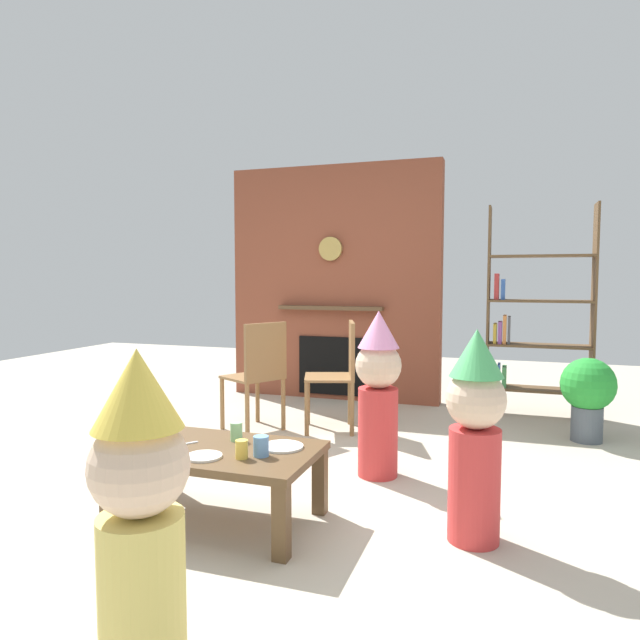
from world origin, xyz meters
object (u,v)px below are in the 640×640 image
(coffee_table, at_px, (218,459))
(child_in_pink, at_px, (475,430))
(bookshelf, at_px, (531,321))
(paper_cup_far_left, at_px, (236,432))
(paper_cup_center, at_px, (160,446))
(birthday_cake_slice, at_px, (166,426))
(paper_cup_near_left, at_px, (242,449))
(dining_chair_middle, at_px, (340,369))
(paper_plate_rear, at_px, (204,456))
(dining_chair_left, at_px, (259,370))
(child_by_the_chairs, at_px, (378,389))
(paper_cup_near_right, at_px, (261,446))
(paper_plate_front, at_px, (282,447))
(child_with_cone_hat, at_px, (140,518))
(potted_plant_tall, at_px, (588,391))

(coffee_table, relative_size, child_in_pink, 1.00)
(bookshelf, distance_m, paper_cup_far_left, 3.18)
(paper_cup_center, bearing_deg, child_in_pink, 15.78)
(bookshelf, xyz_separation_m, birthday_cake_slice, (-2.00, -2.72, -0.45))
(coffee_table, bearing_deg, birthday_cake_slice, 158.01)
(paper_cup_near_left, relative_size, paper_cup_center, 0.85)
(bookshelf, height_order, dining_chair_middle, bookshelf)
(bookshelf, relative_size, child_in_pink, 1.86)
(paper_plate_rear, distance_m, dining_chair_left, 1.86)
(child_by_the_chairs, relative_size, dining_chair_middle, 1.17)
(paper_plate_rear, bearing_deg, paper_cup_center, -166.68)
(paper_cup_near_right, distance_m, paper_plate_front, 0.17)
(paper_plate_front, xyz_separation_m, dining_chair_left, (-0.83, 1.51, 0.12))
(child_with_cone_hat, bearing_deg, paper_cup_center, 13.23)
(paper_cup_center, distance_m, paper_cup_far_left, 0.43)
(paper_cup_near_left, relative_size, child_in_pink, 0.09)
(paper_cup_near_left, bearing_deg, birthday_cake_slice, 155.21)
(paper_plate_rear, bearing_deg, child_by_the_chairs, 60.74)
(child_in_pink, bearing_deg, paper_cup_far_left, -6.40)
(paper_plate_front, relative_size, birthday_cake_slice, 2.17)
(child_in_pink, bearing_deg, potted_plant_tall, -118.93)
(dining_chair_left, bearing_deg, child_by_the_chairs, 177.96)
(child_in_pink, height_order, dining_chair_left, child_in_pink)
(coffee_table, height_order, child_with_cone_hat, child_with_cone_hat)
(paper_cup_center, xyz_separation_m, dining_chair_middle, (0.29, 2.10, 0.07))
(coffee_table, distance_m, paper_cup_near_left, 0.25)
(paper_cup_near_left, xyz_separation_m, paper_plate_rear, (-0.18, -0.05, -0.04))
(potted_plant_tall, bearing_deg, child_with_cone_hat, -115.23)
(coffee_table, distance_m, paper_plate_front, 0.34)
(paper_plate_front, xyz_separation_m, child_in_pink, (0.95, 0.09, 0.15))
(bookshelf, relative_size, paper_cup_near_right, 19.09)
(coffee_table, distance_m, child_in_pink, 1.30)
(paper_cup_near_right, bearing_deg, dining_chair_middle, 95.23)
(child_with_cone_hat, bearing_deg, birthday_cake_slice, 12.81)
(paper_cup_near_left, bearing_deg, dining_chair_middle, 92.96)
(potted_plant_tall, bearing_deg, paper_cup_near_left, -127.80)
(child_in_pink, height_order, dining_chair_middle, child_in_pink)
(coffee_table, distance_m, paper_cup_near_right, 0.29)
(paper_cup_far_left, relative_size, dining_chair_middle, 0.11)
(paper_cup_near_right, height_order, paper_cup_far_left, same)
(dining_chair_left, bearing_deg, bookshelf, -119.78)
(bookshelf, bearing_deg, paper_cup_center, -119.80)
(paper_cup_near_left, bearing_deg, coffee_table, 149.46)
(child_with_cone_hat, height_order, dining_chair_left, child_with_cone_hat)
(paper_cup_near_right, height_order, dining_chair_left, dining_chair_left)
(bookshelf, xyz_separation_m, paper_cup_near_left, (-1.38, -3.01, -0.44))
(coffee_table, xyz_separation_m, dining_chair_left, (-0.52, 1.62, 0.18))
(bookshelf, height_order, birthday_cake_slice, bookshelf)
(bookshelf, distance_m, potted_plant_tall, 0.94)
(coffee_table, height_order, paper_cup_near_left, paper_cup_near_left)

